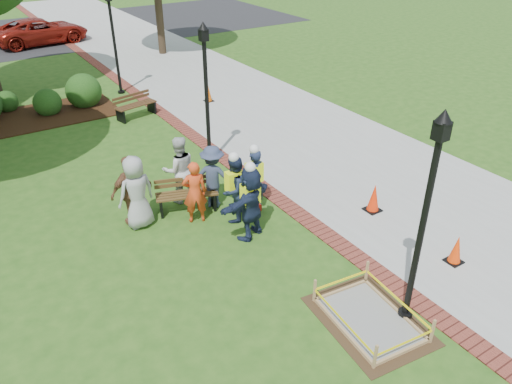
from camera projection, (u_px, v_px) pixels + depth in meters
ground at (266, 258)px, 11.35m from camera, size 100.00×100.00×0.00m
sidewalk at (232, 96)px, 20.99m from camera, size 6.00×60.00×0.02m
brick_edging at (160, 111)px, 19.45m from camera, size 0.50×60.00×0.03m
mulch_bed at (21, 120)px, 18.66m from camera, size 7.00×3.00×0.05m
parking_lot at (24, 35)px, 31.01m from camera, size 36.00×12.00×0.01m
wet_concrete_pad at (370, 312)px, 9.51m from camera, size 1.93×2.46×0.55m
bench_near at (187, 201)px, 13.02m from camera, size 1.67×0.99×0.86m
bench_far at (136, 110)px, 18.82m from camera, size 1.67×0.87×0.86m
cone_front at (456, 250)px, 11.04m from camera, size 0.36×0.36×0.70m
cone_back at (374, 198)px, 12.92m from camera, size 0.40×0.40×0.79m
cone_far at (208, 94)px, 20.30m from camera, size 0.35×0.35×0.69m
toolbox at (254, 208)px, 13.05m from camera, size 0.36×0.21×0.18m
lamp_near at (426, 207)px, 8.53m from camera, size 0.28×0.28×4.26m
lamp_mid at (206, 85)px, 14.35m from camera, size 0.28×0.28×4.26m
lamp_far at (113, 34)px, 20.17m from camera, size 0.28×0.28×4.26m
shrub_c at (50, 114)px, 19.25m from camera, size 1.06×1.06×1.06m
shrub_d at (86, 105)px, 20.07m from camera, size 1.39×1.39×1.39m
shrub_e at (9, 111)px, 19.54m from camera, size 0.86×0.86×0.86m
casual_person_a at (136, 192)px, 12.07m from camera, size 0.65×0.46×1.88m
casual_person_b at (195, 192)px, 12.30m from camera, size 0.61×0.50×1.66m
casual_person_c at (179, 170)px, 13.14m from camera, size 0.65×0.49×1.85m
casual_person_d at (132, 191)px, 12.16m from camera, size 0.63×0.44×1.85m
casual_person_e at (213, 177)px, 12.95m from camera, size 0.65×0.62×1.71m
hivis_worker_a at (250, 201)px, 11.65m from camera, size 0.68×0.56×1.98m
hivis_worker_b at (254, 178)px, 12.73m from camera, size 0.58×0.40×1.86m
hivis_worker_c at (234, 187)px, 12.30m from camera, size 0.65×0.56×1.88m
parked_car_c at (44, 44)px, 29.10m from camera, size 2.63×5.01×1.56m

